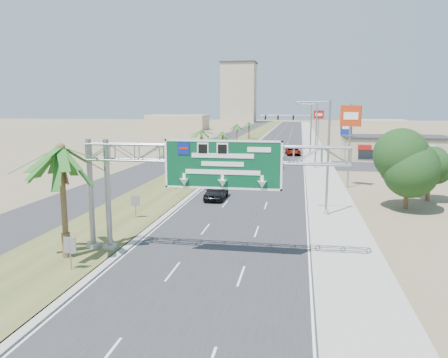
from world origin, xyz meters
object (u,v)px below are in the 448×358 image
car_mid_lane (276,163)px  pole_sign_red_far (319,118)px  car_left_lane (216,191)px  car_far (258,150)px  store_building (395,149)px  sign_gantry (199,162)px  palm_near (60,149)px  signal_mast (300,130)px  pole_sign_blue (346,128)px  car_right_lane (293,151)px  pole_sign_red_near (350,121)px

car_mid_lane → pole_sign_red_far: bearing=72.9°
car_left_lane → car_far: car_left_lane is taller
store_building → car_left_lane: store_building is taller
sign_gantry → car_far: (-2.20, 62.94, -5.39)m
palm_near → car_mid_lane: palm_near is taller
signal_mast → store_building: bearing=-19.5°
sign_gantry → car_far: 63.21m
palm_near → pole_sign_blue: (22.20, 54.50, -1.13)m
pole_sign_red_far → car_right_lane: bearing=-114.7°
sign_gantry → store_building: bearing=67.6°
car_right_lane → store_building: bearing=-20.8°
car_mid_lane → pole_sign_red_near: bearing=-61.1°
palm_near → pole_sign_red_near: 34.60m
car_right_lane → car_far: bearing=152.6°
car_far → pole_sign_blue: pole_sign_blue is taller
car_right_lane → car_mid_lane: bearing=-104.3°
car_left_lane → car_far: 45.76m
pole_sign_red_near → car_left_lane: bearing=-147.0°
store_building → pole_sign_red_near: 32.32m
pole_sign_blue → pole_sign_red_far: bearing=101.8°
sign_gantry → store_building: sign_gantry is taller
store_building → car_left_lane: (-25.27, -38.90, -1.16)m
palm_near → car_left_lane: size_ratio=1.70×
sign_gantry → pole_sign_red_near: bearing=65.8°
pole_sign_blue → car_left_lane: bearing=-114.7°
pole_sign_blue → pole_sign_red_far: 19.54m
car_right_lane → pole_sign_red_far: bearing=57.8°
car_right_lane → pole_sign_blue: 13.06m
signal_mast → store_building: size_ratio=0.57×
car_mid_lane → car_right_lane: 19.45m
car_mid_lane → sign_gantry: bearing=-96.9°
car_far → car_right_lane: bearing=-19.7°
signal_mast → store_building: 18.08m
palm_near → pole_sign_blue: bearing=67.8°
store_building → car_mid_lane: 25.43m
signal_mast → car_left_lane: 45.83m
car_far → store_building: bearing=-15.0°
store_building → pole_sign_red_near: pole_sign_red_near is taller
store_building → pole_sign_red_far: bearing=129.8°
car_mid_lane → pole_sign_red_far: (7.50, 30.60, 6.20)m
car_far → pole_sign_red_near: (14.04, -36.63, 7.09)m
pole_sign_red_far → sign_gantry: bearing=-98.0°
palm_near → car_right_lane: palm_near is taller
palm_near → car_far: palm_near is taller
car_left_lane → pole_sign_red_far: size_ratio=0.56×
car_far → pole_sign_red_far: (12.26, 8.72, 6.31)m
pole_sign_blue → pole_sign_red_far: size_ratio=0.89×
palm_near → pole_sign_blue: palm_near is taller
palm_near → car_right_lane: 63.94m
store_building → car_left_lane: bearing=-123.0°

